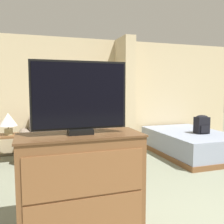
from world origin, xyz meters
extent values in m
cube|color=#CCB78E|center=(0.00, 4.03, 1.30)|extent=(6.91, 0.12, 2.60)
cube|color=#70644E|center=(0.00, 3.95, 0.03)|extent=(6.91, 0.02, 0.06)
cube|color=brown|center=(-0.99, 3.95, 1.37)|extent=(0.58, 0.02, 0.43)
cube|color=gray|center=(-0.99, 3.93, 1.37)|extent=(0.51, 0.01, 0.36)
cube|color=#CCB78E|center=(0.28, 3.61, 1.30)|extent=(0.24, 0.71, 2.60)
cube|color=gray|center=(-0.99, 3.51, 0.22)|extent=(1.67, 0.84, 0.44)
cube|color=gray|center=(-0.99, 3.83, 0.65)|extent=(1.67, 0.20, 0.43)
cube|color=gray|center=(-1.93, 3.51, 0.22)|extent=(0.21, 0.84, 0.44)
cylinder|color=gray|center=(-1.93, 3.51, 0.48)|extent=(0.24, 0.84, 0.24)
cube|color=gray|center=(-0.05, 3.51, 0.22)|extent=(0.21, 0.84, 0.44)
cylinder|color=gray|center=(-0.05, 3.51, 0.48)|extent=(0.24, 0.84, 0.24)
cube|color=gray|center=(-1.41, 3.46, 0.49)|extent=(0.81, 0.60, 0.10)
cube|color=gray|center=(-0.57, 3.46, 0.49)|extent=(0.81, 0.60, 0.10)
cube|color=brown|center=(-0.92, 2.47, 0.42)|extent=(0.58, 0.49, 0.04)
cylinder|color=brown|center=(-1.17, 2.26, 0.20)|extent=(0.04, 0.04, 0.40)
cylinder|color=brown|center=(-0.67, 2.26, 0.20)|extent=(0.04, 0.04, 0.40)
cylinder|color=brown|center=(-1.17, 2.67, 0.20)|extent=(0.04, 0.04, 0.40)
cylinder|color=brown|center=(-0.67, 2.67, 0.20)|extent=(0.04, 0.04, 0.40)
cube|color=brown|center=(-2.22, 3.49, 0.53)|extent=(0.49, 0.49, 0.04)
cylinder|color=brown|center=(-2.01, 3.27, 0.26)|extent=(0.04, 0.04, 0.51)
cylinder|color=brown|center=(-2.01, 3.70, 0.26)|extent=(0.04, 0.04, 0.51)
cylinder|color=tan|center=(-2.22, 3.49, 0.61)|extent=(0.16, 0.16, 0.12)
cylinder|color=tan|center=(-2.22, 3.49, 0.70)|extent=(0.02, 0.02, 0.06)
cone|color=silver|center=(-2.22, 3.49, 0.85)|extent=(0.34, 0.34, 0.25)
cube|color=brown|center=(-1.35, 0.62, 0.50)|extent=(1.19, 0.50, 1.01)
cube|color=#54351E|center=(-1.35, 0.62, 1.02)|extent=(1.22, 0.52, 0.02)
cube|color=brown|center=(-1.35, 0.36, 0.71)|extent=(1.09, 0.01, 0.40)
cube|color=brown|center=(-1.35, 0.36, 0.28)|extent=(1.09, 0.01, 0.40)
cube|color=black|center=(-1.35, 0.62, 1.05)|extent=(0.24, 0.16, 0.05)
cube|color=black|center=(-1.35, 0.62, 1.41)|extent=(0.93, 0.04, 0.66)
cube|color=black|center=(-1.35, 0.60, 1.41)|extent=(0.89, 0.01, 0.62)
cube|color=brown|center=(1.54, 2.84, 0.05)|extent=(1.42, 2.13, 0.10)
cube|color=#8993A8|center=(1.54, 2.84, 0.30)|extent=(1.38, 2.09, 0.41)
cube|color=white|center=(1.54, 3.67, 0.46)|extent=(1.26, 0.36, 0.10)
cube|color=black|center=(1.64, 2.60, 0.68)|extent=(0.28, 0.19, 0.35)
cube|color=black|center=(1.64, 2.49, 0.61)|extent=(0.21, 0.03, 0.15)
ellipsoid|color=black|center=(1.64, 2.60, 0.86)|extent=(0.27, 0.18, 0.08)
camera|label=1|loc=(-1.81, -1.76, 1.48)|focal=40.00mm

